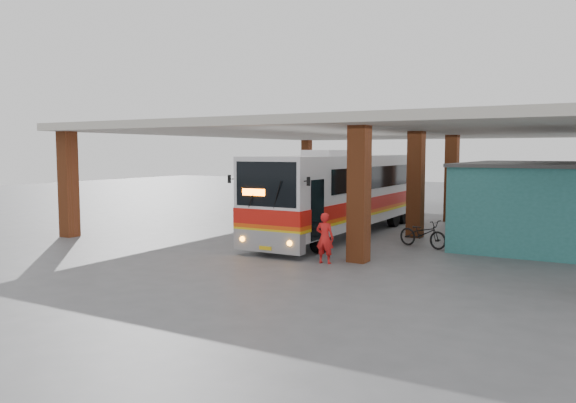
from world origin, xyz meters
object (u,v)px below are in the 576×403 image
(pedestrian, at_px, (325,238))
(red_chair, at_px, (475,222))
(coach_bus, at_px, (341,193))
(motorcycle, at_px, (423,233))

(pedestrian, distance_m, red_chair, 10.21)
(pedestrian, bearing_deg, red_chair, -107.65)
(coach_bus, distance_m, red_chair, 6.34)
(coach_bus, distance_m, pedestrian, 6.25)
(motorcycle, height_order, pedestrian, pedestrian)
(motorcycle, relative_size, red_chair, 2.22)
(pedestrian, xyz_separation_m, red_chair, (2.60, 9.87, -0.40))
(coach_bus, xyz_separation_m, red_chair, (4.68, 4.05, -1.37))
(motorcycle, distance_m, pedestrian, 4.82)
(red_chair, bearing_deg, motorcycle, -98.44)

